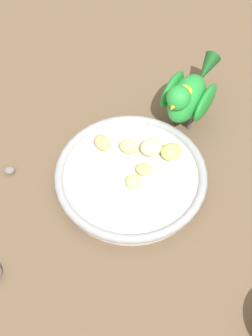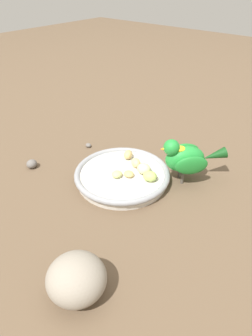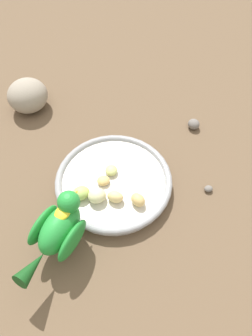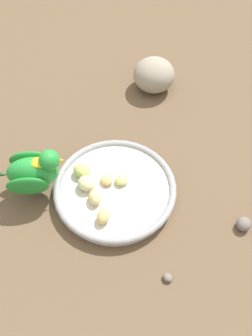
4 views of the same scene
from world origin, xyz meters
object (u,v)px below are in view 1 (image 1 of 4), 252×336
at_px(apple_piece_4, 133,183).
at_px(pebble_1, 9,170).
at_px(parrot, 188,95).
at_px(apple_piece_3, 171,152).
at_px(apple_piece_5, 151,147).
at_px(apple_piece_0, 102,142).
at_px(feeding_bowl, 131,177).
at_px(apple_piece_2, 144,169).
at_px(apple_piece_1, 129,147).

height_order(apple_piece_4, pebble_1, apple_piece_4).
distance_m(apple_piece_4, parrot, 0.17).
distance_m(apple_piece_3, apple_piece_5, 0.03).
bearing_deg(apple_piece_0, apple_piece_5, -110.66).
height_order(apple_piece_4, parrot, parrot).
bearing_deg(apple_piece_5, parrot, -49.18).
relative_size(feeding_bowl, apple_piece_3, 6.96).
height_order(apple_piece_2, apple_piece_5, apple_piece_5).
relative_size(feeding_bowl, apple_piece_0, 7.84).
distance_m(apple_piece_0, parrot, 0.16).
distance_m(feeding_bowl, apple_piece_0, 0.07).
bearing_deg(feeding_bowl, apple_piece_2, -87.85).
xyz_separation_m(feeding_bowl, apple_piece_3, (0.02, -0.07, 0.02)).
relative_size(apple_piece_0, apple_piece_5, 0.88).
relative_size(feeding_bowl, pebble_1, 13.66).
xyz_separation_m(apple_piece_1, apple_piece_3, (-0.02, -0.06, 0.00)).
bearing_deg(apple_piece_0, parrot, -75.71).
distance_m(apple_piece_5, parrot, 0.10).
bearing_deg(parrot, apple_piece_0, -33.31).
xyz_separation_m(apple_piece_2, pebble_1, (0.06, 0.20, -0.02)).
relative_size(apple_piece_0, pebble_1, 1.74).
bearing_deg(parrot, pebble_1, -39.97).
bearing_deg(apple_piece_5, apple_piece_2, 150.06).
xyz_separation_m(feeding_bowl, apple_piece_4, (-0.02, 0.00, 0.01)).
height_order(parrot, pebble_1, parrot).
height_order(apple_piece_2, parrot, parrot).
bearing_deg(apple_piece_4, apple_piece_5, -36.34).
height_order(apple_piece_1, apple_piece_5, apple_piece_5).
distance_m(apple_piece_1, parrot, 0.13).
xyz_separation_m(apple_piece_3, apple_piece_4, (-0.04, 0.07, -0.00)).
relative_size(apple_piece_4, pebble_1, 1.51).
bearing_deg(apple_piece_1, apple_piece_3, -111.43).
xyz_separation_m(feeding_bowl, apple_piece_1, (0.04, -0.01, 0.02)).
xyz_separation_m(apple_piece_0, apple_piece_4, (-0.08, -0.03, -0.00)).
height_order(apple_piece_3, parrot, parrot).
bearing_deg(apple_piece_3, apple_piece_2, 112.49).
relative_size(apple_piece_1, pebble_1, 1.81).
height_order(apple_piece_2, pebble_1, apple_piece_2).
distance_m(feeding_bowl, apple_piece_2, 0.02).
bearing_deg(parrot, feeding_bowl, -6.83).
bearing_deg(apple_piece_0, apple_piece_3, -112.25).
bearing_deg(apple_piece_0, apple_piece_4, -159.29).
bearing_deg(apple_piece_3, apple_piece_0, 67.75).
height_order(apple_piece_3, apple_piece_5, apple_piece_5).
distance_m(apple_piece_2, parrot, 0.14).
bearing_deg(apple_piece_5, apple_piece_0, 69.34).
height_order(apple_piece_5, pebble_1, apple_piece_5).
distance_m(apple_piece_5, pebble_1, 0.23).
relative_size(apple_piece_1, parrot, 0.22).
distance_m(apple_piece_0, apple_piece_2, 0.08).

